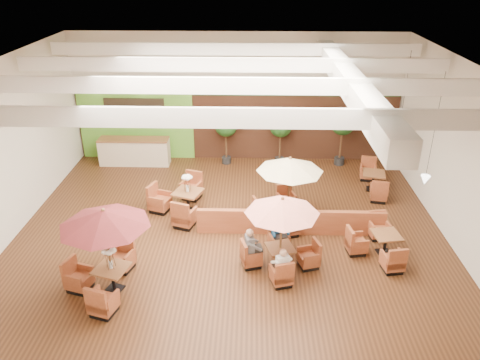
{
  "coord_description": "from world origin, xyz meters",
  "views": [
    {
      "loc": [
        0.68,
        -13.53,
        8.3
      ],
      "look_at": [
        0.3,
        0.5,
        1.5
      ],
      "focal_mm": 35.0,
      "sensor_mm": 36.0,
      "label": 1
    }
  ],
  "objects_px": {
    "table_3": "(181,200)",
    "table_5": "(373,181)",
    "topiary_0": "(226,128)",
    "diner_2": "(251,244)",
    "service_counter": "(135,152)",
    "table_1": "(282,219)",
    "diner_0": "(282,262)",
    "diner_4": "(290,215)",
    "diner_1": "(279,229)",
    "topiary_1": "(281,128)",
    "booth_divider": "(291,222)",
    "table_4": "(377,244)",
    "table_2": "(288,175)",
    "diner_3": "(290,215)",
    "table_0": "(104,233)",
    "topiary_2": "(343,125)"
  },
  "relations": [
    {
      "from": "topiary_1",
      "to": "table_3",
      "type": "bearing_deg",
      "value": -130.72
    },
    {
      "from": "service_counter",
      "to": "table_2",
      "type": "distance_m",
      "value": 7.92
    },
    {
      "from": "diner_2",
      "to": "topiary_0",
      "type": "bearing_deg",
      "value": 176.45
    },
    {
      "from": "diner_4",
      "to": "diner_2",
      "type": "bearing_deg",
      "value": -152.23
    },
    {
      "from": "table_4",
      "to": "topiary_0",
      "type": "distance_m",
      "value": 8.48
    },
    {
      "from": "table_5",
      "to": "diner_0",
      "type": "xyz_separation_m",
      "value": [
        -3.86,
        -5.91,
        0.38
      ]
    },
    {
      "from": "booth_divider",
      "to": "table_1",
      "type": "height_order",
      "value": "table_1"
    },
    {
      "from": "diner_0",
      "to": "diner_4",
      "type": "xyz_separation_m",
      "value": [
        0.39,
        2.58,
        -0.01
      ]
    },
    {
      "from": "diner_0",
      "to": "diner_2",
      "type": "relative_size",
      "value": 0.91
    },
    {
      "from": "diner_1",
      "to": "table_5",
      "type": "bearing_deg",
      "value": -149.42
    },
    {
      "from": "service_counter",
      "to": "diner_4",
      "type": "bearing_deg",
      "value": -41.28
    },
    {
      "from": "topiary_0",
      "to": "diner_0",
      "type": "xyz_separation_m",
      "value": [
        1.97,
        -8.34,
        -0.92
      ]
    },
    {
      "from": "table_2",
      "to": "diner_4",
      "type": "bearing_deg",
      "value": -103.72
    },
    {
      "from": "topiary_0",
      "to": "diner_1",
      "type": "relative_size",
      "value": 2.79
    },
    {
      "from": "table_1",
      "to": "topiary_0",
      "type": "distance_m",
      "value": 7.75
    },
    {
      "from": "booth_divider",
      "to": "diner_2",
      "type": "relative_size",
      "value": 7.67
    },
    {
      "from": "diner_1",
      "to": "diner_4",
      "type": "bearing_deg",
      "value": -130.67
    },
    {
      "from": "topiary_0",
      "to": "diner_0",
      "type": "height_order",
      "value": "topiary_0"
    },
    {
      "from": "table_1",
      "to": "topiary_2",
      "type": "height_order",
      "value": "topiary_2"
    },
    {
      "from": "diner_2",
      "to": "table_2",
      "type": "bearing_deg",
      "value": 143.63
    },
    {
      "from": "table_2",
      "to": "topiary_1",
      "type": "height_order",
      "value": "table_2"
    },
    {
      "from": "diner_1",
      "to": "table_3",
      "type": "bearing_deg",
      "value": -51.89
    },
    {
      "from": "table_1",
      "to": "diner_3",
      "type": "xyz_separation_m",
      "value": [
        0.39,
        1.74,
        -0.86
      ]
    },
    {
      "from": "topiary_1",
      "to": "booth_divider",
      "type": "bearing_deg",
      "value": -89.19
    },
    {
      "from": "service_counter",
      "to": "table_1",
      "type": "distance_m",
      "value": 9.46
    },
    {
      "from": "booth_divider",
      "to": "table_0",
      "type": "height_order",
      "value": "table_0"
    },
    {
      "from": "table_2",
      "to": "diner_0",
      "type": "bearing_deg",
      "value": -112.85
    },
    {
      "from": "service_counter",
      "to": "table_1",
      "type": "height_order",
      "value": "table_1"
    },
    {
      "from": "table_1",
      "to": "topiary_0",
      "type": "xyz_separation_m",
      "value": [
        -1.97,
        7.5,
        0.06
      ]
    },
    {
      "from": "service_counter",
      "to": "topiary_2",
      "type": "distance_m",
      "value": 8.99
    },
    {
      "from": "table_0",
      "to": "diner_3",
      "type": "xyz_separation_m",
      "value": [
        5.03,
        2.94,
        -1.1
      ]
    },
    {
      "from": "table_0",
      "to": "table_4",
      "type": "distance_m",
      "value": 8.02
    },
    {
      "from": "table_2",
      "to": "diner_0",
      "type": "xyz_separation_m",
      "value": [
        -0.34,
        -3.45,
        -1.01
      ]
    },
    {
      "from": "service_counter",
      "to": "topiary_2",
      "type": "relative_size",
      "value": 1.24
    },
    {
      "from": "table_3",
      "to": "table_4",
      "type": "height_order",
      "value": "table_3"
    },
    {
      "from": "table_1",
      "to": "table_3",
      "type": "bearing_deg",
      "value": 119.55
    },
    {
      "from": "table_3",
      "to": "diner_0",
      "type": "relative_size",
      "value": 3.97
    },
    {
      "from": "topiary_0",
      "to": "diner_2",
      "type": "distance_m",
      "value": 7.63
    },
    {
      "from": "service_counter",
      "to": "topiary_1",
      "type": "bearing_deg",
      "value": 1.82
    },
    {
      "from": "service_counter",
      "to": "diner_0",
      "type": "distance_m",
      "value": 10.08
    },
    {
      "from": "table_2",
      "to": "table_4",
      "type": "distance_m",
      "value": 3.53
    },
    {
      "from": "topiary_2",
      "to": "diner_2",
      "type": "relative_size",
      "value": 3.03
    },
    {
      "from": "diner_3",
      "to": "topiary_0",
      "type": "bearing_deg",
      "value": 102.47
    },
    {
      "from": "topiary_0",
      "to": "table_1",
      "type": "bearing_deg",
      "value": -75.3
    },
    {
      "from": "table_5",
      "to": "diner_4",
      "type": "height_order",
      "value": "diner_4"
    },
    {
      "from": "topiary_0",
      "to": "diner_2",
      "type": "xyz_separation_m",
      "value": [
        1.13,
        -7.5,
        -0.89
      ]
    },
    {
      "from": "table_3",
      "to": "table_5",
      "type": "xyz_separation_m",
      "value": [
        7.22,
        1.9,
        -0.11
      ]
    },
    {
      "from": "topiary_1",
      "to": "diner_4",
      "type": "bearing_deg",
      "value": -89.65
    },
    {
      "from": "diner_0",
      "to": "diner_4",
      "type": "relative_size",
      "value": 1.02
    },
    {
      "from": "table_4",
      "to": "topiary_0",
      "type": "height_order",
      "value": "topiary_0"
    }
  ]
}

